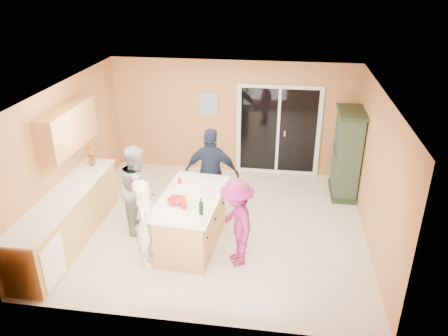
# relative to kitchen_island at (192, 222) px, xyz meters

# --- Properties ---
(floor) EXTENTS (5.50, 5.50, 0.00)m
(floor) POSITION_rel_kitchen_island_xyz_m (0.30, 0.67, -0.45)
(floor) COLOR beige
(floor) RESTS_ON ground
(ceiling) EXTENTS (5.50, 5.00, 0.10)m
(ceiling) POSITION_rel_kitchen_island_xyz_m (0.30, 0.67, 2.15)
(ceiling) COLOR white
(ceiling) RESTS_ON wall_back
(wall_back) EXTENTS (5.50, 0.10, 2.60)m
(wall_back) POSITION_rel_kitchen_island_xyz_m (0.30, 3.17, 0.85)
(wall_back) COLOR #E0995C
(wall_back) RESTS_ON ground
(wall_front) EXTENTS (5.50, 0.10, 2.60)m
(wall_front) POSITION_rel_kitchen_island_xyz_m (0.30, -1.83, 0.85)
(wall_front) COLOR #E0995C
(wall_front) RESTS_ON ground
(wall_left) EXTENTS (0.10, 5.00, 2.60)m
(wall_left) POSITION_rel_kitchen_island_xyz_m (-2.45, 0.67, 0.85)
(wall_left) COLOR #E0995C
(wall_left) RESTS_ON ground
(wall_right) EXTENTS (0.10, 5.00, 2.60)m
(wall_right) POSITION_rel_kitchen_island_xyz_m (3.05, 0.67, 0.85)
(wall_right) COLOR #E0995C
(wall_right) RESTS_ON ground
(left_cabinet_run) EXTENTS (0.65, 3.05, 1.24)m
(left_cabinet_run) POSITION_rel_kitchen_island_xyz_m (-2.15, -0.38, 0.02)
(left_cabinet_run) COLOR tan
(left_cabinet_run) RESTS_ON floor
(upper_cabinets) EXTENTS (0.35, 1.60, 0.75)m
(upper_cabinets) POSITION_rel_kitchen_island_xyz_m (-2.28, 0.47, 1.43)
(upper_cabinets) COLOR tan
(upper_cabinets) RESTS_ON wall_left
(sliding_door) EXTENTS (1.90, 0.07, 2.10)m
(sliding_door) POSITION_rel_kitchen_island_xyz_m (1.35, 3.13, 0.60)
(sliding_door) COLOR silver
(sliding_door) RESTS_ON floor
(framed_picture) EXTENTS (0.46, 0.04, 0.56)m
(framed_picture) POSITION_rel_kitchen_island_xyz_m (-0.25, 3.15, 1.15)
(framed_picture) COLOR tan
(framed_picture) RESTS_ON wall_back
(kitchen_island) EXTENTS (1.11, 1.88, 0.95)m
(kitchen_island) POSITION_rel_kitchen_island_xyz_m (0.00, 0.00, 0.00)
(kitchen_island) COLOR tan
(kitchen_island) RESTS_ON floor
(green_hutch) EXTENTS (0.53, 1.01, 1.86)m
(green_hutch) POSITION_rel_kitchen_island_xyz_m (2.79, 2.29, 0.46)
(green_hutch) COLOR #1E311F
(green_hutch) RESTS_ON floor
(woman_white) EXTENTS (0.38, 0.56, 1.49)m
(woman_white) POSITION_rel_kitchen_island_xyz_m (-0.60, -0.57, 0.30)
(woman_white) COLOR white
(woman_white) RESTS_ON floor
(woman_grey) EXTENTS (0.79, 0.91, 1.62)m
(woman_grey) POSITION_rel_kitchen_island_xyz_m (-1.07, 0.42, 0.37)
(woman_grey) COLOR #A4A4A6
(woman_grey) RESTS_ON floor
(woman_navy) EXTENTS (1.06, 0.49, 1.78)m
(woman_navy) POSITION_rel_kitchen_island_xyz_m (0.18, 1.05, 0.44)
(woman_navy) COLOR #182235
(woman_navy) RESTS_ON floor
(woman_magenta) EXTENTS (0.89, 1.11, 1.49)m
(woman_magenta) POSITION_rel_kitchen_island_xyz_m (0.82, -0.39, 0.30)
(woman_magenta) COLOR #841C63
(woman_magenta) RESTS_ON floor
(serving_bowl) EXTENTS (0.32, 0.32, 0.07)m
(serving_bowl) POSITION_rel_kitchen_island_xyz_m (-0.18, -0.23, 0.54)
(serving_bowl) COLOR red
(serving_bowl) RESTS_ON kitchen_island
(tulip_vase) EXTENTS (0.25, 0.19, 0.43)m
(tulip_vase) POSITION_rel_kitchen_island_xyz_m (-2.15, 0.97, 0.71)
(tulip_vase) COLOR red
(tulip_vase) RESTS_ON left_cabinet_run
(tumbler_near) EXTENTS (0.08, 0.08, 0.10)m
(tumbler_near) POSITION_rel_kitchen_island_xyz_m (-0.30, 0.46, 0.55)
(tumbler_near) COLOR red
(tumbler_near) RESTS_ON kitchen_island
(tumbler_far) EXTENTS (0.09, 0.09, 0.12)m
(tumbler_far) POSITION_rel_kitchen_island_xyz_m (-0.02, -0.40, 0.57)
(tumbler_far) COLOR red
(tumbler_far) RESTS_ON kitchen_island
(wine_bottle) EXTENTS (0.07, 0.07, 0.30)m
(wine_bottle) POSITION_rel_kitchen_island_xyz_m (0.29, -0.56, 0.62)
(wine_bottle) COLOR black
(wine_bottle) RESTS_ON kitchen_island
(white_plate) EXTENTS (0.32, 0.32, 0.02)m
(white_plate) POSITION_rel_kitchen_island_xyz_m (0.22, -0.55, 0.51)
(white_plate) COLOR white
(white_plate) RESTS_ON kitchen_island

